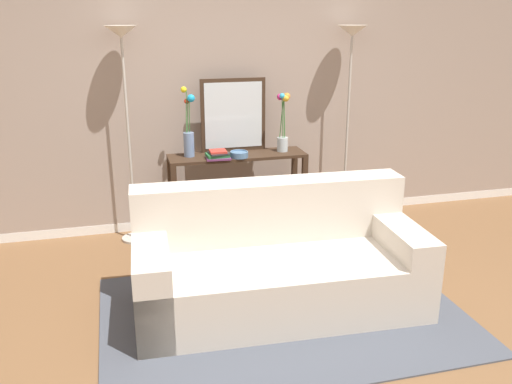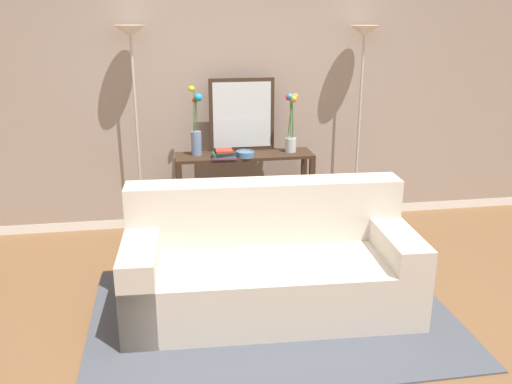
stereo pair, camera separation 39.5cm
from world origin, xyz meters
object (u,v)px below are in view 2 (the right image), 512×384
(couch, at_px, (269,267))
(fruit_bowl, at_px, (245,154))
(wall_mirror, at_px, (242,115))
(book_row_under_console, at_px, (214,229))
(vase_short_flowers, at_px, (291,126))
(floor_lamp_left, at_px, (133,75))
(console_table, at_px, (245,179))
(floor_lamp_right, at_px, (362,71))
(book_stack, at_px, (224,154))
(vase_tall_flowers, at_px, (196,132))

(couch, distance_m, fruit_bowl, 1.40)
(couch, bearing_deg, wall_mirror, 89.01)
(book_row_under_console, bearing_deg, vase_short_flowers, 0.47)
(couch, relative_size, wall_mirror, 3.03)
(floor_lamp_left, relative_size, wall_mirror, 2.85)
(console_table, relative_size, wall_mirror, 1.87)
(floor_lamp_left, relative_size, vase_short_flowers, 3.51)
(console_table, distance_m, wall_mirror, 0.61)
(vase_short_flowers, bearing_deg, floor_lamp_right, 7.62)
(floor_lamp_left, distance_m, fruit_bowl, 1.22)
(console_table, height_order, wall_mirror, wall_mirror)
(fruit_bowl, height_order, book_stack, book_stack)
(couch, distance_m, vase_tall_flowers, 1.67)
(floor_lamp_right, distance_m, vase_short_flowers, 0.86)
(console_table, relative_size, vase_tall_flowers, 2.02)
(couch, xyz_separation_m, vase_tall_flowers, (-0.41, 1.46, 0.70))
(floor_lamp_right, distance_m, fruit_bowl, 1.37)
(vase_short_flowers, relative_size, book_row_under_console, 1.29)
(couch, relative_size, book_stack, 9.10)
(book_row_under_console, bearing_deg, console_table, 0.00)
(couch, xyz_separation_m, book_row_under_console, (-0.28, 1.42, -0.26))
(floor_lamp_right, xyz_separation_m, wall_mirror, (-1.15, 0.05, -0.39))
(couch, relative_size, floor_lamp_right, 1.07)
(fruit_bowl, bearing_deg, floor_lamp_left, 167.88)
(floor_lamp_left, xyz_separation_m, book_row_under_console, (0.67, -0.10, -1.48))
(floor_lamp_right, relative_size, book_row_under_console, 4.48)
(wall_mirror, distance_m, book_stack, 0.45)
(vase_tall_flowers, distance_m, book_row_under_console, 0.97)
(wall_mirror, height_order, fruit_bowl, wall_mirror)
(floor_lamp_left, height_order, wall_mirror, floor_lamp_left)
(book_row_under_console, bearing_deg, floor_lamp_left, 171.60)
(console_table, bearing_deg, vase_short_flowers, 0.79)
(floor_lamp_left, xyz_separation_m, floor_lamp_right, (2.13, -0.00, -0.01))
(floor_lamp_right, bearing_deg, couch, -127.77)
(floor_lamp_left, bearing_deg, vase_tall_flowers, -6.08)
(fruit_bowl, relative_size, book_row_under_console, 0.39)
(wall_mirror, bearing_deg, floor_lamp_right, -2.36)
(console_table, xyz_separation_m, vase_tall_flowers, (-0.44, 0.04, 0.46))
(floor_lamp_right, distance_m, wall_mirror, 1.21)
(floor_lamp_right, xyz_separation_m, fruit_bowl, (-1.15, -0.21, -0.70))
(vase_tall_flowers, bearing_deg, couch, -74.14)
(floor_lamp_right, xyz_separation_m, book_row_under_console, (-1.45, -0.10, -1.47))
(couch, xyz_separation_m, wall_mirror, (0.03, 1.56, 0.83))
(vase_tall_flowers, bearing_deg, console_table, -5.47)
(vase_short_flowers, relative_size, book_stack, 2.44)
(vase_tall_flowers, xyz_separation_m, vase_short_flowers, (0.89, -0.04, 0.03))
(wall_mirror, relative_size, vase_short_flowers, 1.23)
(floor_lamp_right, bearing_deg, book_row_under_console, -176.07)
(wall_mirror, bearing_deg, book_row_under_console, -154.24)
(floor_lamp_left, xyz_separation_m, fruit_bowl, (0.97, -0.21, -0.71))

